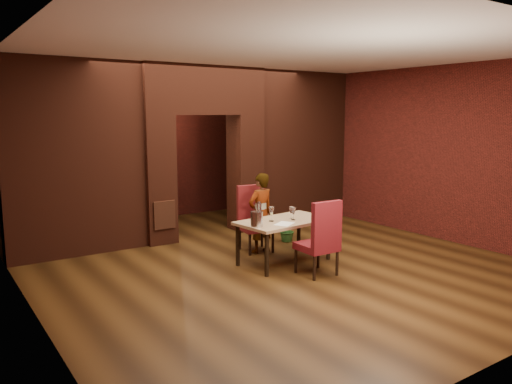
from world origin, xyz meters
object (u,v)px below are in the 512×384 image
Objects in this scene: water_bottle at (259,212)px; potted_plant at (287,230)px; wine_glass_a at (271,214)px; wine_glass_b at (291,213)px; person_seated at (261,213)px; wine_glass_c at (293,214)px; chair_near at (317,237)px; chair_far at (256,219)px; wine_bucket at (257,219)px; dining_table at (284,241)px.

water_bottle is 1.69m from potted_plant.
wine_glass_b is at bearing -3.26° from wine_glass_a.
person_seated reaches higher than wine_glass_c.
person_seated is at bearing -158.41° from potted_plant.
wine_glass_a is 0.71× the size of water_bottle.
person_seated is at bearing 53.46° from water_bottle.
chair_near is at bearing -70.60° from wine_glass_a.
chair_near is at bearing -115.14° from potted_plant.
potted_plant is at bearing 23.92° from chair_far.
person_seated is 0.79m from wine_glass_c.
chair_far is at bearing 72.52° from wine_glass_a.
wine_bucket reaches higher than wine_glass_c.
chair_far is 2.54× the size of potted_plant.
chair_far is at bearing -165.54° from potted_plant.
wine_bucket is 0.70× the size of water_bottle.
chair_far is at bearing -88.44° from person_seated.
chair_far is 5.58× the size of wine_glass_c.
wine_bucket is at bearing -169.37° from wine_glass_b.
chair_far is 1.16m from wine_bucket.
chair_near is 2.54× the size of potted_plant.
chair_far is at bearing 83.15° from dining_table.
wine_glass_b is 0.57m from water_bottle.
potted_plant is at bearing 38.14° from wine_bucket.
wine_glass_b is (0.13, -0.80, 0.23)m from chair_far.
water_bottle reaches higher than potted_plant.
chair_far reaches higher than chair_near.
chair_near is (0.04, -0.72, 0.21)m from dining_table.
chair_near is 0.82× the size of person_seated.
dining_table is 0.46m from wine_glass_c.
wine_glass_c is at bearing -19.28° from water_bottle.
wine_bucket is 0.31m from water_bottle.
wine_bucket is at bearing -131.36° from water_bottle.
dining_table is 6.59× the size of wine_bucket.
wine_bucket is (-0.39, -0.16, -0.00)m from wine_glass_a.
chair_far reaches higher than dining_table.
chair_near is 1.96m from potted_plant.
wine_glass_a is at bearing 166.97° from dining_table.
water_bottle is at bearing 161.48° from dining_table.
dining_table is at bearing -85.57° from chair_near.
person_seated is at bearing 95.63° from wine_glass_c.
potted_plant is (0.71, 1.01, -0.56)m from wine_glass_b.
water_bottle is (-0.41, 0.09, 0.50)m from dining_table.
person_seated reaches higher than dining_table.
dining_table is 4.64× the size of water_bottle.
potted_plant is (1.08, 0.99, -0.58)m from wine_glass_a.
dining_table is 3.35× the size of potted_plant.
wine_glass_b is at bearing -8.79° from water_bottle.
wine_glass_b is 0.86× the size of wine_bucket.
chair_far is 4.98× the size of wine_glass_a.
wine_glass_c is (0.11, -0.09, 0.44)m from dining_table.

